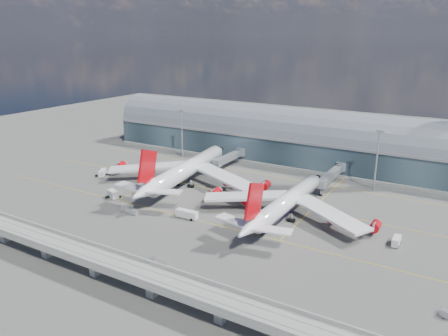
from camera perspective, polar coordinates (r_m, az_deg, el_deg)
The scene contains 18 objects.
ground at distance 165.70m, azimuth -2.53°, elevation -5.38°, with size 500.00×500.00×0.00m, color #474744.
taxi_lines at distance 183.31m, azimuth 1.24°, elevation -3.11°, with size 200.00×80.12×0.01m.
terminal at distance 228.46m, azimuth 8.18°, elevation 3.76°, with size 200.00×30.00×28.00m.
guideway at distance 125.54m, azimuth -16.66°, elevation -11.17°, with size 220.00×8.50×7.20m.
floodlight_mast_left at distance 232.26m, azimuth -5.53°, elevation 4.65°, with size 3.00×0.70×25.70m.
floodlight_mast_right at distance 192.62m, azimuth 19.33°, elevation 1.16°, with size 3.00×0.70×25.70m.
airliner_left at distance 189.82m, azimuth -5.09°, elevation -0.27°, with size 74.99×78.87×24.04m.
airliner_right at distance 157.47m, azimuth 8.11°, elevation -4.57°, with size 65.05×67.96×21.61m.
jet_bridge_left at distance 216.37m, azimuth 0.89°, elevation 1.50°, with size 4.40×28.00×7.25m.
jet_bridge_right at distance 195.14m, azimuth 13.99°, elevation -0.76°, with size 4.40×32.00×7.25m.
service_truck_0 at distance 210.79m, azimuth -15.60°, elevation -0.62°, with size 5.46×7.00×2.83m.
service_truck_1 at distance 181.28m, azimuth -14.30°, elevation -3.34°, with size 6.17×4.53×3.26m.
service_truck_2 at distance 157.54m, azimuth -4.86°, elevation -6.03°, with size 8.39×2.79×3.02m.
service_truck_3 at distance 148.24m, azimuth 21.59°, elevation -8.87°, with size 2.35×5.56×2.68m.
service_truck_4 at distance 187.82m, azimuth 1.71°, elevation -2.19°, with size 2.80×4.77×2.61m.
service_truck_5 at distance 207.12m, azimuth -5.80°, elevation -0.43°, with size 5.36×4.53×2.49m.
cargo_train_0 at distance 165.32m, azimuth -12.31°, elevation -5.45°, with size 8.63×2.33×1.91m.
cargo_train_1 at distance 128.16m, azimuth -8.57°, elevation -12.23°, with size 7.76×3.04×1.70m.
Camera 1 is at (84.21, -127.99, 63.11)m, focal length 35.00 mm.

